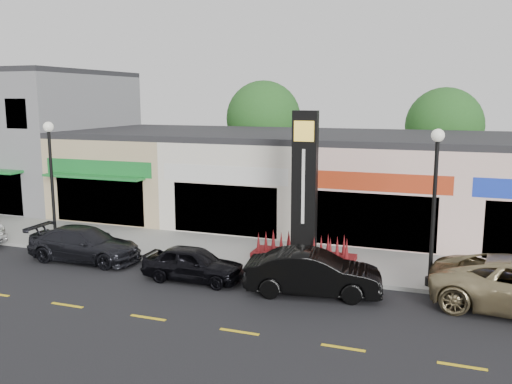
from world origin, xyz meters
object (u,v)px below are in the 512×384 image
(car_black_conv, at_px, (313,273))
(pylon_sign, at_px, (304,207))
(car_dark_sedan, at_px, (85,244))
(car_black_sedan, at_px, (193,264))
(lamp_east_near, at_px, (435,192))
(lamp_west_near, at_px, (51,171))

(car_black_conv, bearing_deg, pylon_sign, 10.90)
(car_dark_sedan, relative_size, car_black_sedan, 1.27)
(pylon_sign, relative_size, car_black_sedan, 1.59)
(lamp_east_near, height_order, pylon_sign, pylon_sign)
(lamp_west_near, distance_m, car_black_sedan, 8.50)
(lamp_west_near, relative_size, pylon_sign, 0.91)
(lamp_west_near, height_order, car_black_sedan, lamp_west_near)
(lamp_west_near, relative_size, lamp_east_near, 1.00)
(lamp_east_near, height_order, car_dark_sedan, lamp_east_near)
(lamp_west_near, xyz_separation_m, car_dark_sedan, (2.49, -1.20, -2.78))
(lamp_east_near, bearing_deg, car_dark_sedan, -174.93)
(lamp_east_near, relative_size, pylon_sign, 0.91)
(car_dark_sedan, xyz_separation_m, car_black_sedan, (5.29, -0.72, -0.05))
(pylon_sign, relative_size, car_black_conv, 1.30)
(car_dark_sedan, xyz_separation_m, car_black_conv, (9.78, -0.62, 0.06))
(lamp_west_near, relative_size, car_black_sedan, 1.45)
(car_dark_sedan, bearing_deg, lamp_west_near, 63.12)
(lamp_west_near, relative_size, car_black_conv, 1.19)
(car_dark_sedan, height_order, car_black_sedan, car_dark_sedan)
(lamp_east_near, relative_size, car_black_sedan, 1.45)
(lamp_west_near, bearing_deg, car_black_sedan, -13.86)
(pylon_sign, distance_m, car_black_conv, 4.04)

